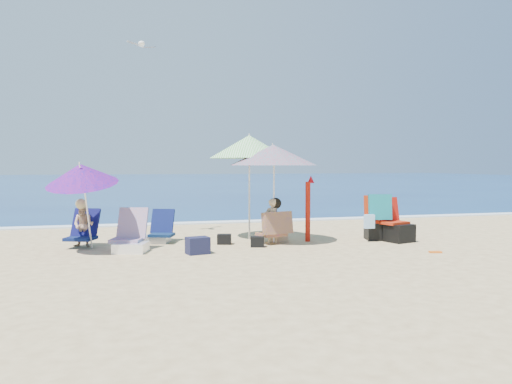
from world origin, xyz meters
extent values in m
plane|color=#D8BC84|center=(0.00, 0.00, 0.00)|extent=(120.00, 120.00, 0.00)
cube|color=navy|center=(0.00, 45.00, -0.05)|extent=(120.00, 80.00, 0.12)
cube|color=white|center=(0.00, 5.10, 0.02)|extent=(120.00, 0.50, 0.04)
cylinder|color=silver|center=(0.11, 1.06, 0.98)|extent=(0.04, 0.04, 1.96)
cone|color=#E81F49|center=(0.10, 1.09, 1.88)|extent=(2.00, 2.00, 0.44)
cylinder|color=silver|center=(0.10, 1.12, 2.07)|extent=(0.03, 0.03, 0.12)
cylinder|color=silver|center=(-0.25, 1.75, 1.08)|extent=(0.05, 0.05, 2.16)
cone|color=green|center=(-0.25, 1.75, 2.07)|extent=(1.98, 1.98, 0.51)
cylinder|color=white|center=(-0.25, 1.76, 2.30)|extent=(0.04, 0.04, 0.14)
cylinder|color=white|center=(-3.67, 1.05, 0.77)|extent=(0.17, 0.39, 1.50)
cone|color=#9E1667|center=(-3.75, 0.75, 1.50)|extent=(1.74, 1.78, 0.70)
cylinder|color=white|center=(-3.77, 0.60, 1.67)|extent=(0.04, 0.06, 0.11)
cylinder|color=#A8180C|center=(0.89, 1.08, 0.65)|extent=(0.13, 0.13, 1.30)
cone|color=red|center=(0.98, 1.14, 1.35)|extent=(0.19, 0.19, 0.16)
cube|color=#0B2042|center=(-2.21, 1.66, 0.18)|extent=(0.61, 0.58, 0.06)
cube|color=#0C1443|center=(-2.16, 1.96, 0.44)|extent=(0.56, 0.44, 0.52)
cube|color=silver|center=(-2.29, 1.78, 0.08)|extent=(0.64, 0.60, 0.16)
cube|color=#E45060|center=(-2.94, 0.85, 0.21)|extent=(0.70, 0.65, 0.07)
cube|color=#E2764F|center=(-2.82, 1.03, 0.52)|extent=(0.65, 0.49, 0.61)
cube|color=white|center=(-2.87, 0.66, 0.09)|extent=(0.73, 0.68, 0.18)
cube|color=#A9230C|center=(2.71, 0.63, 0.41)|extent=(0.66, 0.62, 0.06)
cube|color=#A7140B|center=(2.68, 0.78, 0.68)|extent=(0.56, 0.30, 0.55)
cube|color=black|center=(2.78, 0.49, 0.19)|extent=(0.64, 0.60, 0.39)
cube|color=#B01F0C|center=(2.54, 0.93, 0.42)|extent=(0.66, 0.62, 0.06)
cube|color=#AF2A0C|center=(2.58, 1.16, 0.70)|extent=(0.58, 0.28, 0.56)
cube|color=black|center=(2.50, 0.93, 0.20)|extent=(0.64, 0.59, 0.40)
cube|color=#0A8180|center=(2.43, 0.71, 0.75)|extent=(0.52, 0.29, 0.57)
cube|color=#9BCBF8|center=(2.14, 0.64, 0.45)|extent=(0.22, 0.11, 0.30)
imported|color=tan|center=(0.03, 0.95, 0.48)|extent=(0.40, 0.31, 0.96)
cube|color=#4B0F69|center=(0.05, 1.03, 0.19)|extent=(0.64, 0.59, 0.06)
cube|color=#381071|center=(0.13, 0.87, 0.45)|extent=(0.70, 0.40, 0.49)
sphere|color=black|center=(0.14, 1.00, 0.85)|extent=(0.23, 0.23, 0.23)
imported|color=tan|center=(-3.77, 1.55, 0.44)|extent=(0.52, 0.47, 0.89)
cube|color=#0C1743|center=(-3.83, 1.43, 0.19)|extent=(0.67, 0.64, 0.06)
cube|color=#0C0D43|center=(-3.74, 1.67, 0.48)|extent=(0.62, 0.49, 0.57)
sphere|color=tan|center=(-3.81, 1.49, 0.88)|extent=(0.22, 0.22, 0.22)
cube|color=#181A36|center=(-1.66, 0.14, 0.16)|extent=(0.46, 0.37, 0.32)
cube|color=black|center=(-0.95, 1.17, 0.11)|extent=(0.33, 0.28, 0.21)
cube|color=tan|center=(0.30, 1.27, 0.13)|extent=(0.38, 0.33, 0.27)
cube|color=#1A2439|center=(2.96, 1.22, 0.14)|extent=(0.42, 0.35, 0.27)
cube|color=black|center=(-0.37, 0.64, 0.11)|extent=(0.32, 0.26, 0.21)
cube|color=orange|center=(2.71, -0.92, 0.02)|extent=(0.25, 0.16, 0.03)
ellipsoid|color=white|center=(-2.53, 2.72, 4.41)|extent=(0.28, 0.35, 0.12)
cube|color=gray|center=(-2.70, 2.79, 4.43)|extent=(0.32, 0.21, 0.07)
cube|color=gray|center=(-2.34, 3.09, 4.43)|extent=(0.32, 0.21, 0.07)
camera|label=1|loc=(-3.11, -9.36, 1.66)|focal=36.09mm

